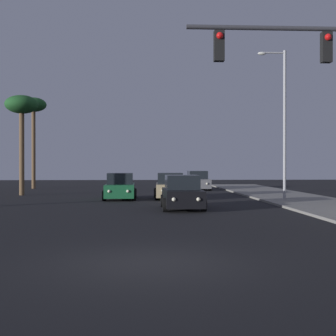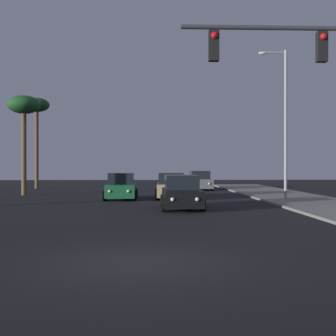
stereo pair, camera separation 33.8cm
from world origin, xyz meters
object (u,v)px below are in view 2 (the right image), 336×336
object	(u,v)px
traffic_light_mast	(336,80)
car_tan	(171,187)
palm_tree_far	(37,110)
car_green	(121,187)
car_black	(182,194)
street_lamp	(283,116)
palm_tree_mid	(24,109)
car_grey	(200,181)

from	to	relation	value
traffic_light_mast	car_tan	bearing A→B (deg)	103.93
traffic_light_mast	palm_tree_far	xyz separation A→B (m)	(-16.19, 30.74, 2.72)
car_green	palm_tree_far	bearing A→B (deg)	-59.08
car_green	palm_tree_far	xyz separation A→B (m)	(-8.83, 14.41, 6.65)
car_black	car_green	xyz separation A→B (m)	(-3.41, 6.84, 0.00)
car_green	traffic_light_mast	bearing A→B (deg)	113.72
traffic_light_mast	street_lamp	distance (m)	14.45
street_lamp	palm_tree_far	world-z (taller)	street_lamp
car_green	palm_tree_mid	xyz separation A→B (m)	(-7.34, 4.41, 5.50)
car_tan	car_black	world-z (taller)	same
car_grey	car_green	bearing A→B (deg)	59.70
traffic_light_mast	car_black	bearing A→B (deg)	112.62
car_grey	car_black	distance (m)	18.41
car_black	palm_tree_far	xyz separation A→B (m)	(-12.24, 21.25, 6.65)
street_lamp	car_green	bearing A→B (deg)	167.96
car_tan	palm_tree_mid	bearing A→B (deg)	-19.16
car_tan	traffic_light_mast	distance (m)	17.68
car_black	street_lamp	xyz separation A→B (m)	(6.48, 4.73, 4.36)
car_black	traffic_light_mast	size ratio (longest dim) A/B	0.66
car_green	car_tan	bearing A→B (deg)	-173.35
car_green	traffic_light_mast	world-z (taller)	traffic_light_mast
car_tan	traffic_light_mast	xyz separation A→B (m)	(4.15, -16.74, 3.92)
car_black	palm_tree_far	distance (m)	25.41
car_black	traffic_light_mast	xyz separation A→B (m)	(3.95, -9.49, 3.92)
palm_tree_far	car_grey	bearing A→B (deg)	-11.49
car_green	traffic_light_mast	distance (m)	18.34
car_black	palm_tree_mid	bearing A→B (deg)	-47.12
traffic_light_mast	street_lamp	world-z (taller)	street_lamp
palm_tree_far	car_tan	bearing A→B (deg)	-49.32
traffic_light_mast	palm_tree_far	world-z (taller)	palm_tree_far
car_grey	palm_tree_far	bearing A→B (deg)	-12.82
traffic_light_mast	palm_tree_mid	bearing A→B (deg)	125.34
traffic_light_mast	street_lamp	size ratio (longest dim) A/B	0.73
car_green	palm_tree_far	world-z (taller)	palm_tree_far
car_grey	palm_tree_mid	world-z (taller)	palm_tree_mid
car_grey	car_tan	bearing A→B (deg)	73.01
car_green	palm_tree_far	distance (m)	18.16
car_grey	car_green	world-z (taller)	same
traffic_light_mast	car_grey	bearing A→B (deg)	92.25
car_grey	traffic_light_mast	distance (m)	27.97
car_green	street_lamp	distance (m)	11.01
street_lamp	palm_tree_far	bearing A→B (deg)	138.56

